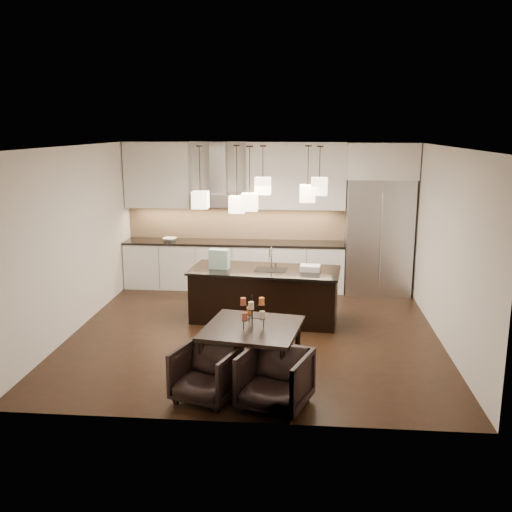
# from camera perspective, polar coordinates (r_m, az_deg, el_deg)

# --- Properties ---
(floor) EXTENTS (5.50, 5.50, 0.02)m
(floor) POSITION_cam_1_polar(r_m,az_deg,el_deg) (8.82, -0.11, -7.66)
(floor) COLOR black
(floor) RESTS_ON ground
(ceiling) EXTENTS (5.50, 5.50, 0.02)m
(ceiling) POSITION_cam_1_polar(r_m,az_deg,el_deg) (8.27, -0.12, 10.98)
(ceiling) COLOR white
(ceiling) RESTS_ON wall_back
(wall_back) EXTENTS (5.50, 0.02, 2.80)m
(wall_back) POSITION_cam_1_polar(r_m,az_deg,el_deg) (11.14, 1.16, 4.15)
(wall_back) COLOR silver
(wall_back) RESTS_ON ground
(wall_front) EXTENTS (5.50, 0.02, 2.80)m
(wall_front) POSITION_cam_1_polar(r_m,az_deg,el_deg) (5.77, -2.58, -4.03)
(wall_front) COLOR silver
(wall_front) RESTS_ON ground
(wall_left) EXTENTS (0.02, 5.50, 2.80)m
(wall_left) POSITION_cam_1_polar(r_m,az_deg,el_deg) (9.10, -17.71, 1.59)
(wall_left) COLOR silver
(wall_left) RESTS_ON ground
(wall_right) EXTENTS (0.02, 5.50, 2.80)m
(wall_right) POSITION_cam_1_polar(r_m,az_deg,el_deg) (8.64, 18.44, 0.97)
(wall_right) COLOR silver
(wall_right) RESTS_ON ground
(refrigerator) EXTENTS (1.20, 0.72, 2.15)m
(refrigerator) POSITION_cam_1_polar(r_m,az_deg,el_deg) (10.88, 12.12, 1.92)
(refrigerator) COLOR #B7B7BA
(refrigerator) RESTS_ON floor
(fridge_panel) EXTENTS (1.26, 0.72, 0.65)m
(fridge_panel) POSITION_cam_1_polar(r_m,az_deg,el_deg) (10.72, 12.47, 9.29)
(fridge_panel) COLOR silver
(fridge_panel) RESTS_ON refrigerator
(lower_cabinets) EXTENTS (4.21, 0.62, 0.88)m
(lower_cabinets) POSITION_cam_1_polar(r_m,az_deg,el_deg) (11.07, -2.21, -0.99)
(lower_cabinets) COLOR silver
(lower_cabinets) RESTS_ON floor
(countertop) EXTENTS (4.21, 0.66, 0.04)m
(countertop) POSITION_cam_1_polar(r_m,az_deg,el_deg) (10.97, -2.23, 1.35)
(countertop) COLOR black
(countertop) RESTS_ON lower_cabinets
(backsplash) EXTENTS (4.21, 0.02, 0.63)m
(backsplash) POSITION_cam_1_polar(r_m,az_deg,el_deg) (11.20, -2.06, 3.33)
(backsplash) COLOR #D1AF82
(backsplash) RESTS_ON countertop
(upper_cab_left) EXTENTS (1.25, 0.35, 1.25)m
(upper_cab_left) POSITION_cam_1_polar(r_m,az_deg,el_deg) (11.21, -9.79, 8.00)
(upper_cab_left) COLOR silver
(upper_cab_left) RESTS_ON wall_back
(upper_cab_right) EXTENTS (1.85, 0.35, 1.25)m
(upper_cab_right) POSITION_cam_1_polar(r_m,az_deg,el_deg) (10.84, 4.05, 8.00)
(upper_cab_right) COLOR silver
(upper_cab_right) RESTS_ON wall_back
(hood_canopy) EXTENTS (0.90, 0.52, 0.24)m
(hood_canopy) POSITION_cam_1_polar(r_m,az_deg,el_deg) (10.92, -3.81, 5.64)
(hood_canopy) COLOR #B7B7BA
(hood_canopy) RESTS_ON wall_back
(hood_chimney) EXTENTS (0.30, 0.28, 0.96)m
(hood_chimney) POSITION_cam_1_polar(r_m,az_deg,el_deg) (10.98, -3.77, 8.82)
(hood_chimney) COLOR #B7B7BA
(hood_chimney) RESTS_ON hood_canopy
(fruit_bowl) EXTENTS (0.30, 0.30, 0.06)m
(fruit_bowl) POSITION_cam_1_polar(r_m,az_deg,el_deg) (11.13, -8.63, 1.65)
(fruit_bowl) COLOR silver
(fruit_bowl) RESTS_ON countertop
(island_body) EXTENTS (2.38, 1.13, 0.81)m
(island_body) POSITION_cam_1_polar(r_m,az_deg,el_deg) (9.24, 0.87, -3.99)
(island_body) COLOR black
(island_body) RESTS_ON floor
(island_top) EXTENTS (2.46, 1.22, 0.04)m
(island_top) POSITION_cam_1_polar(r_m,az_deg,el_deg) (9.13, 0.88, -1.44)
(island_top) COLOR black
(island_top) RESTS_ON island_body
(faucet) EXTENTS (0.11, 0.23, 0.35)m
(faucet) POSITION_cam_1_polar(r_m,az_deg,el_deg) (9.16, 1.55, -0.15)
(faucet) COLOR silver
(faucet) RESTS_ON island_top
(tote_bag) EXTENTS (0.33, 0.19, 0.31)m
(tote_bag) POSITION_cam_1_polar(r_m,az_deg,el_deg) (9.16, -3.70, -0.29)
(tote_bag) COLOR #2A6D50
(tote_bag) RESTS_ON island_top
(food_container) EXTENTS (0.33, 0.25, 0.09)m
(food_container) POSITION_cam_1_polar(r_m,az_deg,el_deg) (9.05, 5.45, -1.21)
(food_container) COLOR silver
(food_container) RESTS_ON island_top
(dining_table) EXTENTS (1.30, 1.30, 0.68)m
(dining_table) POSITION_cam_1_polar(r_m,az_deg,el_deg) (7.17, -0.38, -9.61)
(dining_table) COLOR black
(dining_table) RESTS_ON floor
(candelabra) EXTENTS (0.37, 0.37, 0.40)m
(candelabra) POSITION_cam_1_polar(r_m,az_deg,el_deg) (6.98, -0.39, -5.52)
(candelabra) COLOR black
(candelabra) RESTS_ON dining_table
(candle_a) EXTENTS (0.08, 0.08, 0.09)m
(candle_a) POSITION_cam_1_polar(r_m,az_deg,el_deg) (6.96, 0.62, -5.90)
(candle_a) COLOR beige
(candle_a) RESTS_ON candelabra
(candle_b) EXTENTS (0.08, 0.08, 0.09)m
(candle_b) POSITION_cam_1_polar(r_m,az_deg,el_deg) (7.11, -0.66, -5.50)
(candle_b) COLOR orange
(candle_b) RESTS_ON candelabra
(candle_c) EXTENTS (0.08, 0.08, 0.09)m
(candle_c) POSITION_cam_1_polar(r_m,az_deg,el_deg) (6.91, -1.13, -6.05)
(candle_c) COLOR #9D432F
(candle_c) RESTS_ON candelabra
(candle_d) EXTENTS (0.08, 0.08, 0.09)m
(candle_d) POSITION_cam_1_polar(r_m,az_deg,el_deg) (7.00, 0.57, -4.55)
(candle_d) COLOR orange
(candle_d) RESTS_ON candelabra
(candle_e) EXTENTS (0.08, 0.08, 0.09)m
(candle_e) POSITION_cam_1_polar(r_m,az_deg,el_deg) (6.99, -1.29, -4.57)
(candle_e) COLOR #9D432F
(candle_e) RESTS_ON candelabra
(candle_f) EXTENTS (0.08, 0.08, 0.09)m
(candle_f) POSITION_cam_1_polar(r_m,az_deg,el_deg) (6.83, -0.50, -4.98)
(candle_f) COLOR beige
(candle_f) RESTS_ON candelabra
(armchair_left) EXTENTS (0.84, 0.86, 0.62)m
(armchair_left) POSITION_cam_1_polar(r_m,az_deg,el_deg) (6.68, -5.02, -11.64)
(armchair_left) COLOR black
(armchair_left) RESTS_ON floor
(armchair_right) EXTENTS (0.91, 0.92, 0.66)m
(armchair_right) POSITION_cam_1_polar(r_m,az_deg,el_deg) (6.47, 1.90, -12.25)
(armchair_right) COLOR black
(armchair_right) RESTS_ON floor
(pendant_a) EXTENTS (0.24, 0.24, 0.26)m
(pendant_a) POSITION_cam_1_polar(r_m,az_deg,el_deg) (8.79, -5.59, 5.61)
(pendant_a) COLOR beige
(pendant_a) RESTS_ON ceiling
(pendant_b) EXTENTS (0.24, 0.24, 0.26)m
(pendant_b) POSITION_cam_1_polar(r_m,az_deg,el_deg) (9.07, -1.92, 5.17)
(pendant_b) COLOR beige
(pendant_b) RESTS_ON ceiling
(pendant_c) EXTENTS (0.24, 0.24, 0.26)m
(pendant_c) POSITION_cam_1_polar(r_m,az_deg,el_deg) (8.80, 0.69, 7.03)
(pendant_c) COLOR beige
(pendant_c) RESTS_ON ceiling
(pendant_d) EXTENTS (0.24, 0.24, 0.26)m
(pendant_d) POSITION_cam_1_polar(r_m,az_deg,el_deg) (8.90, 5.18, 6.25)
(pendant_d) COLOR beige
(pendant_d) RESTS_ON ceiling
(pendant_e) EXTENTS (0.24, 0.24, 0.26)m
(pendant_e) POSITION_cam_1_polar(r_m,az_deg,el_deg) (8.68, 6.34, 6.94)
(pendant_e) COLOR beige
(pendant_e) RESTS_ON ceiling
(pendant_f) EXTENTS (0.24, 0.24, 0.26)m
(pendant_f) POSITION_cam_1_polar(r_m,az_deg,el_deg) (8.66, -0.64, 5.42)
(pendant_f) COLOR beige
(pendant_f) RESTS_ON ceiling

